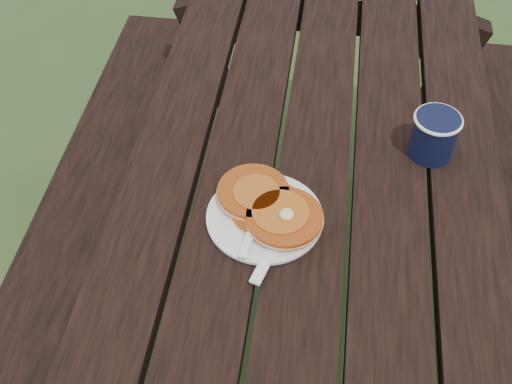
# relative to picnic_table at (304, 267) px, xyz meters

# --- Properties ---
(ground) EXTENTS (60.00, 60.00, 0.00)m
(ground) POSITION_rel_picnic_table_xyz_m (0.00, 0.00, -0.37)
(ground) COLOR #2E451D
(ground) RESTS_ON ground
(picnic_table) EXTENTS (1.36, 1.80, 0.75)m
(picnic_table) POSITION_rel_picnic_table_xyz_m (0.00, 0.00, 0.00)
(picnic_table) COLOR black
(picnic_table) RESTS_ON ground
(plate) EXTENTS (0.24, 0.24, 0.01)m
(plate) POSITION_rel_picnic_table_xyz_m (-0.08, -0.17, 0.39)
(plate) COLOR white
(plate) RESTS_ON picnic_table
(pancake_stack) EXTENTS (0.20, 0.19, 0.04)m
(pancake_stack) POSITION_rel_picnic_table_xyz_m (-0.07, -0.16, 0.41)
(pancake_stack) COLOR #AB4713
(pancake_stack) RESTS_ON plate
(knife) EXTENTS (0.07, 0.18, 0.00)m
(knife) POSITION_rel_picnic_table_xyz_m (-0.05, -0.24, 0.39)
(knife) COLOR white
(knife) RESTS_ON plate
(fork) EXTENTS (0.05, 0.16, 0.01)m
(fork) POSITION_rel_picnic_table_xyz_m (-0.10, -0.22, 0.40)
(fork) COLOR white
(fork) RESTS_ON plate
(coffee_cup) EXTENTS (0.10, 0.10, 0.10)m
(coffee_cup) POSITION_rel_picnic_table_xyz_m (0.23, 0.05, 0.44)
(coffee_cup) COLOR black
(coffee_cup) RESTS_ON picnic_table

